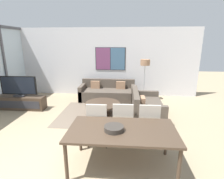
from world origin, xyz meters
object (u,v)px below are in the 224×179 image
dining_table (122,133)px  dining_chair_centre (123,122)px  coffee_table (103,106)px  tv_console (21,103)px  floor_lamp (145,66)px  dining_chair_right (148,123)px  fruit_bowl (114,128)px  television (19,86)px  sofa_main (108,93)px  sofa_side (145,108)px  dining_chair_left (98,122)px

dining_table → dining_chair_centre: (0.00, 0.72, -0.14)m
coffee_table → dining_table: 2.48m
tv_console → dining_chair_centre: dining_chair_centre is taller
floor_lamp → dining_chair_right: bearing=-93.7°
dining_chair_right → fruit_bowl: 1.06m
television → sofa_main: size_ratio=0.57×
coffee_table → tv_console: bearing=174.9°
dining_table → sofa_side: bearing=74.8°
sofa_side → dining_chair_left: 2.10m
coffee_table → dining_chair_centre: dining_chair_centre is taller
sofa_side → dining_table: 2.49m
tv_console → dining_chair_right: dining_chair_right is taller
dining_chair_left → dining_chair_centre: same height
dining_table → dining_chair_left: 0.87m
dining_chair_right → television: bearing=154.9°
floor_lamp → dining_chair_centre: bearing=-103.5°
sofa_side → floor_lamp: 1.83m
tv_console → television: (-0.00, 0.00, 0.57)m
sofa_main → dining_chair_right: (1.21, -3.17, 0.28)m
dining_table → dining_chair_left: (-0.54, 0.66, -0.14)m
sofa_main → dining_table: 3.96m
sofa_main → dining_chair_right: dining_chair_right is taller
dining_chair_right → coffee_table: bearing=126.3°
coffee_table → dining_chair_centre: size_ratio=1.09×
sofa_main → dining_table: bearing=-80.3°
television → sofa_main: (2.84, 1.27, -0.53)m
fruit_bowl → tv_console: bearing=141.6°
sofa_side → dining_chair_centre: dining_chair_centre is taller
television → coffee_table: television is taller
coffee_table → floor_lamp: bearing=46.1°
television → floor_lamp: (4.25, 1.21, 0.58)m
coffee_table → floor_lamp: size_ratio=0.68×
tv_console → sofa_main: bearing=24.0°
sofa_side → dining_chair_centre: 1.79m
television → coffee_table: size_ratio=1.12×
dining_chair_left → dining_chair_right: size_ratio=1.00×
sofa_main → coffee_table: (0.00, -1.52, 0.02)m
tv_console → floor_lamp: (4.25, 1.21, 1.15)m
dining_chair_centre → sofa_main: bearing=101.9°
sofa_side → floor_lamp: bearing=-4.0°
floor_lamp → tv_console: bearing=-164.1°
dining_chair_centre → fruit_bowl: 0.83m
coffee_table → television: bearing=174.9°
coffee_table → sofa_main: bearing=90.0°
dining_table → dining_chair_left: bearing=129.4°
tv_console → sofa_main: (2.84, 1.27, 0.04)m
television → dining_chair_left: television is taller
sofa_main → fruit_bowl: (0.52, -3.94, 0.54)m
fruit_bowl → dining_chair_right: bearing=48.4°
sofa_side → dining_chair_right: 1.68m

